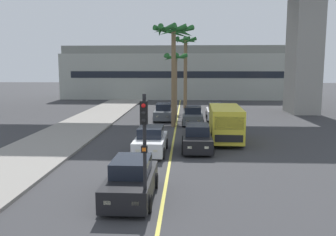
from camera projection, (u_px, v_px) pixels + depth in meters
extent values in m
cube|color=gray|center=(25.00, 158.00, 19.67)|extent=(4.80, 80.00, 0.15)
cube|color=#DBCC4C|center=(175.00, 134.00, 27.19)|extent=(0.14, 56.00, 0.01)
cube|color=gray|center=(304.00, 45.00, 38.39)|extent=(2.80, 4.40, 14.67)
cube|color=#ADB2A8|center=(181.00, 76.00, 57.53)|extent=(37.08, 8.00, 6.97)
cube|color=gray|center=(181.00, 50.00, 56.95)|extent=(36.33, 7.20, 1.20)
cube|color=black|center=(181.00, 75.00, 53.51)|extent=(33.37, 0.04, 1.00)
cube|color=black|center=(197.00, 141.00, 21.77)|extent=(1.71, 4.10, 0.80)
cube|color=black|center=(197.00, 129.00, 21.83)|extent=(1.40, 2.05, 0.60)
cube|color=#F2EDCC|center=(207.00, 147.00, 19.76)|extent=(0.24, 0.08, 0.14)
cube|color=#F2EDCC|center=(190.00, 147.00, 19.80)|extent=(0.24, 0.08, 0.14)
cylinder|color=black|center=(212.00, 150.00, 20.52)|extent=(0.22, 0.64, 0.64)
cylinder|color=black|center=(184.00, 150.00, 20.59)|extent=(0.22, 0.64, 0.64)
cylinder|color=black|center=(209.00, 141.00, 23.03)|extent=(0.22, 0.64, 0.64)
cylinder|color=black|center=(184.00, 141.00, 23.11)|extent=(0.22, 0.64, 0.64)
cube|color=white|center=(151.00, 144.00, 21.00)|extent=(1.75, 4.12, 0.80)
cube|color=black|center=(151.00, 132.00, 21.05)|extent=(1.42, 2.07, 0.60)
cube|color=#F2EDCC|center=(155.00, 151.00, 18.98)|extent=(0.24, 0.08, 0.14)
cube|color=#F2EDCC|center=(138.00, 151.00, 19.04)|extent=(0.24, 0.08, 0.14)
cylinder|color=black|center=(163.00, 153.00, 19.74)|extent=(0.23, 0.64, 0.64)
cylinder|color=black|center=(134.00, 153.00, 19.84)|extent=(0.23, 0.64, 0.64)
cylinder|color=black|center=(166.00, 143.00, 22.25)|extent=(0.23, 0.64, 0.64)
cylinder|color=black|center=(140.00, 143.00, 22.35)|extent=(0.23, 0.64, 0.64)
cube|color=black|center=(131.00, 184.00, 13.75)|extent=(1.73, 4.11, 0.80)
cube|color=black|center=(131.00, 166.00, 13.80)|extent=(1.41, 2.06, 0.60)
cube|color=#F2EDCC|center=(135.00, 203.00, 11.73)|extent=(0.24, 0.08, 0.14)
cube|color=#F2EDCC|center=(107.00, 202.00, 11.79)|extent=(0.24, 0.08, 0.14)
cylinder|color=black|center=(148.00, 204.00, 12.49)|extent=(0.22, 0.64, 0.64)
cylinder|color=black|center=(103.00, 203.00, 12.58)|extent=(0.22, 0.64, 0.64)
cylinder|color=black|center=(155.00, 181.00, 15.00)|extent=(0.22, 0.64, 0.64)
cylinder|color=black|center=(117.00, 180.00, 15.09)|extent=(0.22, 0.64, 0.64)
cube|color=#4C5156|center=(164.00, 114.00, 34.04)|extent=(1.71, 4.10, 0.80)
cube|color=black|center=(164.00, 107.00, 34.09)|extent=(1.40, 2.05, 0.60)
cube|color=#F2EDCC|center=(168.00, 116.00, 32.02)|extent=(0.24, 0.08, 0.14)
cube|color=#F2EDCC|center=(157.00, 116.00, 32.07)|extent=(0.24, 0.08, 0.14)
cylinder|color=black|center=(172.00, 119.00, 32.77)|extent=(0.22, 0.64, 0.64)
cylinder|color=black|center=(154.00, 119.00, 32.86)|extent=(0.22, 0.64, 0.64)
cylinder|color=black|center=(173.00, 115.00, 35.29)|extent=(0.22, 0.64, 0.64)
cylinder|color=black|center=(157.00, 115.00, 35.37)|extent=(0.22, 0.64, 0.64)
cube|color=#4C5156|center=(193.00, 118.00, 31.49)|extent=(1.77, 4.13, 0.80)
cube|color=black|center=(193.00, 110.00, 31.54)|extent=(1.43, 2.07, 0.60)
cube|color=#F2EDCC|center=(199.00, 121.00, 29.47)|extent=(0.24, 0.08, 0.14)
cube|color=#F2EDCC|center=(187.00, 121.00, 29.53)|extent=(0.24, 0.08, 0.14)
cylinder|color=black|center=(202.00, 123.00, 30.22)|extent=(0.23, 0.64, 0.64)
cylinder|color=black|center=(183.00, 123.00, 30.32)|extent=(0.23, 0.64, 0.64)
cylinder|color=black|center=(202.00, 119.00, 32.73)|extent=(0.23, 0.64, 0.64)
cylinder|color=black|center=(184.00, 119.00, 32.83)|extent=(0.23, 0.64, 0.64)
cube|color=white|center=(216.00, 114.00, 34.35)|extent=(1.79, 4.14, 0.80)
cube|color=black|center=(216.00, 106.00, 34.40)|extent=(1.44, 2.08, 0.60)
cube|color=#F2EDCC|center=(222.00, 116.00, 32.32)|extent=(0.24, 0.09, 0.14)
cube|color=#F2EDCC|center=(212.00, 116.00, 32.39)|extent=(0.24, 0.09, 0.14)
cylinder|color=black|center=(225.00, 118.00, 33.07)|extent=(0.23, 0.64, 0.64)
cylinder|color=black|center=(208.00, 118.00, 33.19)|extent=(0.23, 0.64, 0.64)
cylinder|color=black|center=(223.00, 115.00, 35.58)|extent=(0.23, 0.64, 0.64)
cylinder|color=black|center=(207.00, 114.00, 35.70)|extent=(0.23, 0.64, 0.64)
cube|color=yellow|center=(226.00, 122.00, 24.19)|extent=(2.13, 5.25, 2.10)
cube|color=black|center=(229.00, 123.00, 21.61)|extent=(1.80, 0.13, 0.80)
cube|color=black|center=(229.00, 139.00, 21.69)|extent=(1.70, 0.10, 0.44)
cylinder|color=black|center=(242.00, 141.00, 22.71)|extent=(0.28, 0.77, 0.76)
cylinder|color=black|center=(212.00, 140.00, 22.85)|extent=(0.28, 0.77, 0.76)
cylinder|color=black|center=(237.00, 132.00, 25.79)|extent=(0.28, 0.77, 0.76)
cylinder|color=black|center=(210.00, 132.00, 25.93)|extent=(0.28, 0.77, 0.76)
cylinder|color=black|center=(145.00, 157.00, 11.85)|extent=(0.12, 0.12, 4.20)
cube|color=black|center=(144.00, 113.00, 11.50)|extent=(0.24, 0.20, 0.76)
sphere|color=red|center=(143.00, 106.00, 11.36)|extent=(0.14, 0.14, 0.14)
sphere|color=black|center=(143.00, 113.00, 11.40)|extent=(0.14, 0.14, 0.14)
sphere|color=black|center=(144.00, 120.00, 11.43)|extent=(0.14, 0.14, 0.14)
cube|color=black|center=(144.00, 149.00, 11.69)|extent=(0.20, 0.16, 0.24)
cube|color=orange|center=(144.00, 150.00, 11.61)|extent=(0.12, 0.03, 0.12)
cylinder|color=brown|center=(185.00, 74.00, 43.51)|extent=(0.43, 0.43, 8.21)
sphere|color=#236028|center=(186.00, 39.00, 42.90)|extent=(0.60, 0.60, 0.60)
cone|color=#236028|center=(194.00, 41.00, 42.98)|extent=(0.63, 2.00, 0.88)
cone|color=#236028|center=(190.00, 41.00, 43.68)|extent=(1.87, 1.49, 0.86)
cone|color=#236028|center=(182.00, 42.00, 43.83)|extent=(1.97, 1.20, 0.99)
cone|color=#236028|center=(178.00, 41.00, 42.95)|extent=(0.50, 1.98, 0.86)
cone|color=#236028|center=(182.00, 40.00, 42.08)|extent=(1.98, 1.20, 0.82)
cone|color=#236028|center=(189.00, 41.00, 42.06)|extent=(1.97, 1.17, 1.06)
cylinder|color=brown|center=(174.00, 79.00, 29.84)|extent=(0.37, 0.37, 8.07)
sphere|color=#236028|center=(174.00, 27.00, 29.24)|extent=(0.60, 0.60, 0.60)
cone|color=#236028|center=(187.00, 30.00, 29.32)|extent=(0.66, 2.32, 0.81)
cone|color=#236028|center=(184.00, 33.00, 29.99)|extent=(1.84, 1.99, 1.11)
cone|color=#236028|center=(175.00, 33.00, 30.39)|extent=(2.31, 0.68, 1.11)
cone|color=#236028|center=(164.00, 31.00, 30.06)|extent=(1.87, 1.98, 0.78)
cone|color=#236028|center=(160.00, 31.00, 29.19)|extent=(0.75, 2.32, 1.01)
cone|color=#236028|center=(164.00, 29.00, 28.44)|extent=(2.07, 1.77, 0.85)
cone|color=#236028|center=(173.00, 30.00, 28.18)|extent=(2.28, 0.44, 1.09)
cone|color=#236028|center=(183.00, 31.00, 28.42)|extent=(2.00, 1.84, 1.09)
cylinder|color=brown|center=(175.00, 86.00, 37.30)|extent=(0.36, 0.36, 6.05)
sphere|color=#236028|center=(175.00, 55.00, 36.84)|extent=(0.60, 0.60, 0.60)
cone|color=#236028|center=(184.00, 57.00, 36.84)|extent=(0.46, 1.76, 0.82)
cone|color=#236028|center=(180.00, 57.00, 37.58)|extent=(1.74, 1.25, 0.78)
cone|color=#236028|center=(172.00, 58.00, 37.64)|extent=(1.75, 1.22, 0.89)
cone|color=#236028|center=(167.00, 58.00, 36.86)|extent=(0.55, 1.78, 0.87)
cone|color=#236028|center=(171.00, 58.00, 36.18)|extent=(1.74, 1.27, 0.90)
cone|color=#236028|center=(180.00, 57.00, 36.13)|extent=(1.73, 1.28, 0.84)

